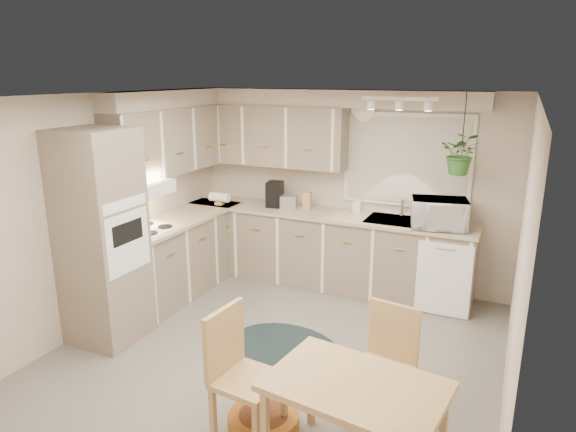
# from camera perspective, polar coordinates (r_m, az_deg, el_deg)

# --- Properties ---
(floor) EXTENTS (4.20, 4.20, 0.00)m
(floor) POSITION_cam_1_polar(r_m,az_deg,el_deg) (5.06, -1.39, -15.11)
(floor) COLOR slate
(floor) RESTS_ON ground
(ceiling) EXTENTS (4.20, 4.20, 0.00)m
(ceiling) POSITION_cam_1_polar(r_m,az_deg,el_deg) (4.36, -1.60, 13.17)
(ceiling) COLOR silver
(ceiling) RESTS_ON wall_back
(wall_back) EXTENTS (4.00, 0.04, 2.40)m
(wall_back) POSITION_cam_1_polar(r_m,az_deg,el_deg) (6.46, 6.73, 3.09)
(wall_back) COLOR beige
(wall_back) RESTS_ON floor
(wall_front) EXTENTS (4.00, 0.04, 2.40)m
(wall_front) POSITION_cam_1_polar(r_m,az_deg,el_deg) (2.98, -20.03, -13.10)
(wall_front) COLOR beige
(wall_front) RESTS_ON floor
(wall_left) EXTENTS (0.04, 4.20, 2.40)m
(wall_left) POSITION_cam_1_polar(r_m,az_deg,el_deg) (5.70, -19.85, 0.60)
(wall_left) COLOR beige
(wall_left) RESTS_ON floor
(wall_right) EXTENTS (0.04, 4.20, 2.40)m
(wall_right) POSITION_cam_1_polar(r_m,az_deg,el_deg) (4.15, 24.32, -5.34)
(wall_right) COLOR beige
(wall_right) RESTS_ON floor
(base_cab_left) EXTENTS (0.60, 1.85, 0.90)m
(base_cab_left) POSITION_cam_1_polar(r_m,az_deg,el_deg) (6.37, -11.82, -4.35)
(base_cab_left) COLOR gray
(base_cab_left) RESTS_ON floor
(base_cab_back) EXTENTS (3.60, 0.60, 0.90)m
(base_cab_back) POSITION_cam_1_polar(r_m,az_deg,el_deg) (6.45, 4.00, -3.78)
(base_cab_back) COLOR gray
(base_cab_back) RESTS_ON floor
(counter_left) EXTENTS (0.64, 1.89, 0.04)m
(counter_left) POSITION_cam_1_polar(r_m,az_deg,el_deg) (6.22, -11.98, -0.29)
(counter_left) COLOR #C4B78F
(counter_left) RESTS_ON base_cab_left
(counter_back) EXTENTS (3.64, 0.64, 0.04)m
(counter_back) POSITION_cam_1_polar(r_m,az_deg,el_deg) (6.30, 4.05, 0.23)
(counter_back) COLOR #C4B78F
(counter_back) RESTS_ON base_cab_back
(oven_stack) EXTENTS (0.65, 0.65, 2.10)m
(oven_stack) POSITION_cam_1_polar(r_m,az_deg,el_deg) (5.27, -19.97, -2.31)
(oven_stack) COLOR gray
(oven_stack) RESTS_ON floor
(wall_oven_face) EXTENTS (0.02, 0.56, 0.58)m
(wall_oven_face) POSITION_cam_1_polar(r_m,az_deg,el_deg) (5.05, -17.36, -2.81)
(wall_oven_face) COLOR white
(wall_oven_face) RESTS_ON oven_stack
(upper_cab_left) EXTENTS (0.35, 2.00, 0.75)m
(upper_cab_left) POSITION_cam_1_polar(r_m,az_deg,el_deg) (6.22, -12.78, 8.19)
(upper_cab_left) COLOR gray
(upper_cab_left) RESTS_ON wall_left
(upper_cab_back) EXTENTS (2.00, 0.35, 0.75)m
(upper_cab_back) POSITION_cam_1_polar(r_m,az_deg,el_deg) (6.57, -2.00, 8.93)
(upper_cab_back) COLOR gray
(upper_cab_back) RESTS_ON wall_back
(soffit_left) EXTENTS (0.30, 2.00, 0.20)m
(soffit_left) POSITION_cam_1_polar(r_m,az_deg,el_deg) (6.20, -13.23, 12.56)
(soffit_left) COLOR beige
(soffit_left) RESTS_ON wall_left
(soffit_back) EXTENTS (3.60, 0.30, 0.20)m
(soffit_back) POSITION_cam_1_polar(r_m,az_deg,el_deg) (6.24, 4.83, 12.92)
(soffit_back) COLOR beige
(soffit_back) RESTS_ON wall_back
(cooktop) EXTENTS (0.52, 0.58, 0.02)m
(cooktop) POSITION_cam_1_polar(r_m,az_deg,el_deg) (5.77, -15.28, -1.47)
(cooktop) COLOR white
(cooktop) RESTS_ON counter_left
(range_hood) EXTENTS (0.40, 0.60, 0.14)m
(range_hood) POSITION_cam_1_polar(r_m,az_deg,el_deg) (5.67, -15.76, 2.95)
(range_hood) COLOR white
(range_hood) RESTS_ON upper_cab_left
(window_blinds) EXTENTS (1.40, 0.02, 1.00)m
(window_blinds) POSITION_cam_1_polar(r_m,az_deg,el_deg) (6.18, 12.98, 6.02)
(window_blinds) COLOR beige
(window_blinds) RESTS_ON wall_back
(window_frame) EXTENTS (1.50, 0.02, 1.10)m
(window_frame) POSITION_cam_1_polar(r_m,az_deg,el_deg) (6.19, 13.00, 6.04)
(window_frame) COLOR silver
(window_frame) RESTS_ON wall_back
(sink) EXTENTS (0.70, 0.48, 0.10)m
(sink) POSITION_cam_1_polar(r_m,az_deg,el_deg) (6.07, 12.05, -0.86)
(sink) COLOR #96999D
(sink) RESTS_ON counter_back
(dishwasher_front) EXTENTS (0.58, 0.02, 0.83)m
(dishwasher_front) POSITION_cam_1_polar(r_m,az_deg,el_deg) (5.85, 16.86, -6.80)
(dishwasher_front) COLOR white
(dishwasher_front) RESTS_ON base_cab_back
(track_light_bar) EXTENTS (0.80, 0.04, 0.04)m
(track_light_bar) POSITION_cam_1_polar(r_m,az_deg,el_deg) (5.60, 12.30, 12.64)
(track_light_bar) COLOR white
(track_light_bar) RESTS_ON ceiling
(wall_clock) EXTENTS (0.30, 0.03, 0.30)m
(wall_clock) POSITION_cam_1_polar(r_m,az_deg,el_deg) (6.25, 8.27, 11.72)
(wall_clock) COLOR #DFB34E
(wall_clock) RESTS_ON wall_back
(dining_table) EXTENTS (1.19, 0.87, 0.69)m
(dining_table) POSITION_cam_1_polar(r_m,az_deg,el_deg) (3.64, 7.35, -22.50)
(dining_table) COLOR tan
(dining_table) RESTS_ON floor
(chair_left) EXTENTS (0.50, 0.50, 0.97)m
(chair_left) POSITION_cam_1_polar(r_m,az_deg,el_deg) (3.86, -4.42, -17.40)
(chair_left) COLOR tan
(chair_left) RESTS_ON floor
(chair_back) EXTENTS (0.48, 0.48, 0.90)m
(chair_back) POSITION_cam_1_polar(r_m,az_deg,el_deg) (4.08, 10.48, -16.26)
(chair_back) COLOR tan
(chair_back) RESTS_ON floor
(braided_rug) EXTENTS (1.31, 1.09, 0.01)m
(braided_rug) POSITION_cam_1_polar(r_m,az_deg,el_deg) (5.18, -0.27, -14.29)
(braided_rug) COLOR black
(braided_rug) RESTS_ON floor
(pet_bed) EXTENTS (0.62, 0.62, 0.12)m
(pet_bed) POSITION_cam_1_polar(r_m,az_deg,el_deg) (4.15, -2.73, -21.82)
(pet_bed) COLOR #C57327
(pet_bed) RESTS_ON floor
(microwave) EXTENTS (0.65, 0.46, 0.40)m
(microwave) POSITION_cam_1_polar(r_m,az_deg,el_deg) (5.84, 16.44, 0.61)
(microwave) COLOR white
(microwave) RESTS_ON counter_back
(soap_bottle) EXTENTS (0.11, 0.21, 0.09)m
(soap_bottle) POSITION_cam_1_polar(r_m,az_deg,el_deg) (6.32, 7.66, 0.80)
(soap_bottle) COLOR white
(soap_bottle) RESTS_ON counter_back
(hanging_plant) EXTENTS (0.41, 0.45, 0.35)m
(hanging_plant) POSITION_cam_1_polar(r_m,az_deg,el_deg) (5.70, 18.66, 6.10)
(hanging_plant) COLOR #2E6729
(hanging_plant) RESTS_ON ceiling
(coffee_maker) EXTENTS (0.21, 0.25, 0.32)m
(coffee_maker) POSITION_cam_1_polar(r_m,az_deg,el_deg) (6.53, -1.48, 2.44)
(coffee_maker) COLOR black
(coffee_maker) RESTS_ON counter_back
(toaster) EXTENTS (0.28, 0.20, 0.15)m
(toaster) POSITION_cam_1_polar(r_m,az_deg,el_deg) (6.50, -0.15, 1.63)
(toaster) COLOR #96999D
(toaster) RESTS_ON counter_back
(knife_block) EXTENTS (0.11, 0.11, 0.22)m
(knife_block) POSITION_cam_1_polar(r_m,az_deg,el_deg) (6.41, 2.14, 1.72)
(knife_block) COLOR tan
(knife_block) RESTS_ON counter_back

